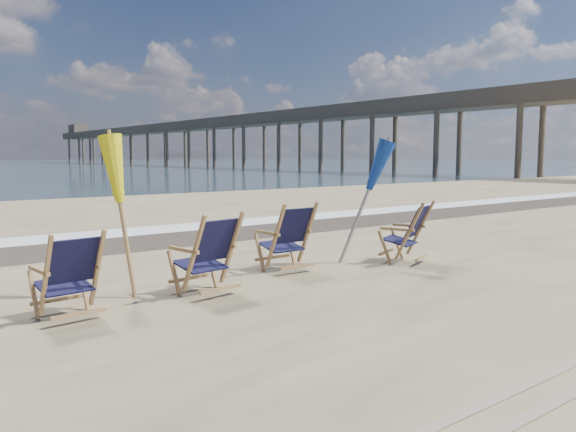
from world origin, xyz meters
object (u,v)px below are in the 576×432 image
at_px(beach_chair_3, 421,230).
at_px(beach_chair_0, 98,272).
at_px(beach_chair_1, 232,251).
at_px(fishing_pier, 204,137).
at_px(umbrella_blue, 362,166).
at_px(beach_chair_2, 308,235).
at_px(umbrella_yellow, 122,177).

bearing_deg(beach_chair_3, beach_chair_0, -22.12).
distance_m(beach_chair_1, fishing_pier, 82.26).
xyz_separation_m(beach_chair_0, umbrella_blue, (4.57, 0.46, 1.12)).
bearing_deg(beach_chair_2, beach_chair_1, 16.83).
bearing_deg(umbrella_yellow, beach_chair_0, -130.47).
bearing_deg(beach_chair_2, beach_chair_3, 165.40).
distance_m(beach_chair_3, fishing_pier, 80.56).
height_order(beach_chair_0, beach_chair_3, beach_chair_3).
bearing_deg(fishing_pier, beach_chair_3, -116.15).
bearing_deg(beach_chair_3, beach_chair_2, -37.06).
height_order(umbrella_yellow, fishing_pier, fishing_pier).
height_order(beach_chair_1, beach_chair_3, beach_chair_1).
height_order(beach_chair_3, fishing_pier, fishing_pier).
bearing_deg(beach_chair_0, fishing_pier, -125.34).
height_order(beach_chair_2, fishing_pier, fishing_pier).
xyz_separation_m(beach_chair_0, beach_chair_3, (5.55, 0.01, 0.02)).
height_order(umbrella_blue, fishing_pier, fishing_pier).
height_order(beach_chair_1, umbrella_yellow, umbrella_yellow).
height_order(beach_chair_0, fishing_pier, fishing_pier).
xyz_separation_m(beach_chair_1, beach_chair_2, (1.70, 0.51, 0.00)).
bearing_deg(umbrella_blue, beach_chair_1, -171.58).
relative_size(beach_chair_1, fishing_pier, 0.01).
distance_m(beach_chair_3, umbrella_yellow, 5.12).
xyz_separation_m(beach_chair_2, fishing_pier, (37.52, 71.68, 4.10)).
height_order(beach_chair_0, umbrella_blue, umbrella_blue).
relative_size(beach_chair_2, umbrella_yellow, 0.54).
relative_size(beach_chair_2, beach_chair_3, 1.04).
distance_m(beach_chair_1, umbrella_yellow, 1.69).
bearing_deg(umbrella_blue, beach_chair_3, -24.47).
relative_size(umbrella_yellow, umbrella_blue, 0.96).
distance_m(beach_chair_0, beach_chair_1, 1.79).
bearing_deg(beach_chair_1, umbrella_yellow, -35.79).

